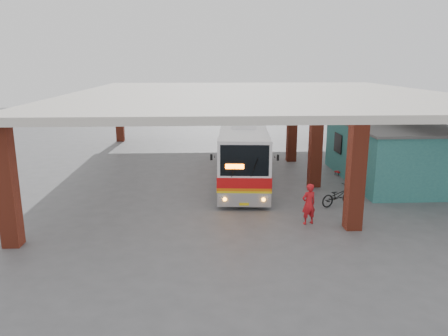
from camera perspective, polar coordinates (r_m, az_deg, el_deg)
ground at (r=19.95m, az=5.33°, el=-4.84°), size 90.00×90.00×0.00m
brick_columns at (r=24.44m, az=7.13°, el=3.82°), size 20.10×21.60×4.35m
canopy_roof at (r=25.49m, az=4.62°, el=9.55°), size 21.00×23.00×0.30m
shop_building at (r=25.38m, az=21.10°, el=1.96°), size 5.20×8.20×3.11m
coach_bus at (r=24.05m, az=2.47°, el=2.43°), size 3.24×11.41×3.28m
motorcycle at (r=20.31m, az=14.65°, el=-3.52°), size 1.87×1.29×0.93m
pedestrian at (r=17.69m, az=11.01°, el=-4.63°), size 0.70×0.57×1.67m
red_chair at (r=25.80m, az=14.98°, el=-0.18°), size 0.49×0.49×0.74m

